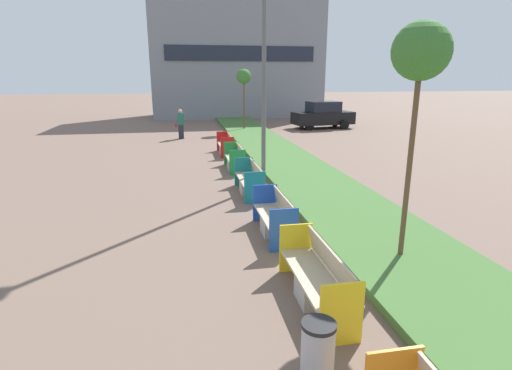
{
  "coord_description": "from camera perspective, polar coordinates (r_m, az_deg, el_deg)",
  "views": [
    {
      "loc": [
        -1.1,
        1.91,
        3.58
      ],
      "look_at": [
        0.9,
        12.58,
        0.6
      ],
      "focal_mm": 28.0,
      "sensor_mm": 36.0,
      "label": 1
    }
  ],
  "objects": [
    {
      "name": "bench_green_frame",
      "position": [
        15.78,
        -2.98,
        3.56
      ],
      "size": [
        0.65,
        1.91,
        0.94
      ],
      "color": "#ADA8A0",
      "rests_on": "ground"
    },
    {
      "name": "parked_car_distant",
      "position": [
        28.73,
        9.55,
        9.81
      ],
      "size": [
        4.39,
        2.29,
        1.86
      ],
      "rotation": [
        0.0,
        0.0,
        0.13
      ],
      "color": "black",
      "rests_on": "ground"
    },
    {
      "name": "bench_blue_frame",
      "position": [
        9.29,
        2.71,
        -4.91
      ],
      "size": [
        0.65,
        1.95,
        0.94
      ],
      "color": "#ADA8A0",
      "rests_on": "ground"
    },
    {
      "name": "sapling_tree_near",
      "position": [
        7.79,
        22.5,
        16.75
      ],
      "size": [
        1.02,
        1.02,
        4.5
      ],
      "color": "brown",
      "rests_on": "ground"
    },
    {
      "name": "planter_grass_strip",
      "position": [
        11.5,
        11.89,
        -2.64
      ],
      "size": [
        2.8,
        120.0,
        0.18
      ],
      "color": "#426B33",
      "rests_on": "ground"
    },
    {
      "name": "litter_bin",
      "position": [
        5.1,
        8.78,
        -22.91
      ],
      "size": [
        0.41,
        0.41,
        0.87
      ],
      "color": "#9EA0A5",
      "rests_on": "ground"
    },
    {
      "name": "street_lamp_post",
      "position": [
        13.1,
        1.16,
        20.0
      ],
      "size": [
        0.24,
        0.44,
        8.51
      ],
      "color": "#56595B",
      "rests_on": "ground"
    },
    {
      "name": "sapling_tree_far",
      "position": [
        26.76,
        -1.76,
        15.1
      ],
      "size": [
        0.95,
        0.95,
        4.02
      ],
      "color": "brown",
      "rests_on": "ground"
    },
    {
      "name": "bench_teal_frame",
      "position": [
        12.48,
        -0.86,
        0.44
      ],
      "size": [
        0.65,
        2.13,
        0.94
      ],
      "color": "#ADA8A0",
      "rests_on": "ground"
    },
    {
      "name": "pedestrian_walking",
      "position": [
        23.93,
        -10.73,
        8.59
      ],
      "size": [
        0.53,
        0.24,
        1.72
      ],
      "color": "#232633",
      "rests_on": "ground"
    },
    {
      "name": "bench_yellow_frame",
      "position": [
        6.7,
        8.7,
        -13.42
      ],
      "size": [
        0.65,
        2.25,
        0.94
      ],
      "color": "#ADA8A0",
      "rests_on": "ground"
    },
    {
      "name": "building_backdrop",
      "position": [
        37.11,
        -2.83,
        17.29
      ],
      "size": [
        14.61,
        5.93,
        9.71
      ],
      "color": "gray",
      "rests_on": "ground"
    },
    {
      "name": "bench_red_frame",
      "position": [
        18.95,
        -4.31,
        5.53
      ],
      "size": [
        0.65,
        1.96,
        0.94
      ],
      "color": "#ADA8A0",
      "rests_on": "ground"
    }
  ]
}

